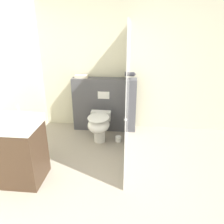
{
  "coord_description": "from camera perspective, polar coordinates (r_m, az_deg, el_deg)",
  "views": [
    {
      "loc": [
        0.47,
        -1.85,
        2.01
      ],
      "look_at": [
        0.15,
        1.4,
        0.68
      ],
      "focal_mm": 35.0,
      "sensor_mm": 36.0,
      "label": 1
    }
  ],
  "objects": [
    {
      "name": "toilet",
      "position": [
        3.89,
        -3.4,
        -3.37
      ],
      "size": [
        0.38,
        0.58,
        0.52
      ],
      "color": "white",
      "rests_on": "ground_plane"
    },
    {
      "name": "partition_panel",
      "position": [
        4.33,
        -1.95,
        1.99
      ],
      "size": [
        1.24,
        0.26,
        1.05
      ],
      "color": "#4C4C51",
      "rests_on": "ground_plane"
    },
    {
      "name": "spare_toilet_roll",
      "position": [
        4.03,
        1.63,
        -7.04
      ],
      "size": [
        0.11,
        0.11,
        0.1
      ],
      "color": "white",
      "rests_on": "ground_plane"
    },
    {
      "name": "hair_drier",
      "position": [
        4.1,
        4.73,
        9.79
      ],
      "size": [
        0.2,
        0.08,
        0.13
      ],
      "color": "#2D2D33",
      "rests_on": "partition_panel"
    },
    {
      "name": "wall_back",
      "position": [
        4.31,
        -0.76,
        11.93
      ],
      "size": [
        8.0,
        0.06,
        2.5
      ],
      "color": "beige",
      "rests_on": "ground_plane"
    },
    {
      "name": "ground_plane",
      "position": [
        2.77,
        -6.58,
        -24.5
      ],
      "size": [
        12.0,
        12.0,
        0.0
      ],
      "primitive_type": "plane",
      "color": "#9E9384"
    },
    {
      "name": "folded_towel",
      "position": [
        4.25,
        -7.96,
        9.19
      ],
      "size": [
        0.25,
        0.13,
        0.05
      ],
      "color": "beige",
      "rests_on": "partition_panel"
    },
    {
      "name": "shower_glass",
      "position": [
        3.36,
        4.24,
        5.14
      ],
      "size": [
        0.04,
        1.95,
        2.07
      ],
      "color": "silver",
      "rests_on": "ground_plane"
    },
    {
      "name": "sink_vanity",
      "position": [
        3.17,
        -22.98,
        -9.27
      ],
      "size": [
        0.58,
        0.52,
        1.04
      ],
      "color": "#473323",
      "rests_on": "ground_plane"
    }
  ]
}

